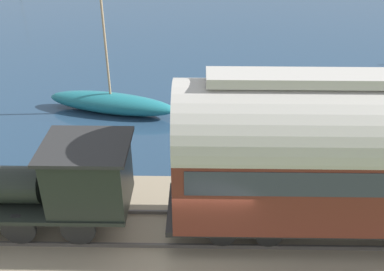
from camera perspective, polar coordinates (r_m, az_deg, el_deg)
The scene contains 6 objects.
ground_plane at distance 13.39m, azimuth 1.28°, elevation -14.16°, with size 200.00×200.00×0.00m, color #607542.
rail_embankment at distance 13.51m, azimuth 1.28°, elevation -12.53°, with size 5.39×56.00×0.50m.
steam_locomotive at distance 13.06m, azimuth -18.61°, elevation -5.63°, with size 2.02×6.54×3.24m.
passenger_coach at distance 12.46m, azimuth 20.64°, elevation -2.02°, with size 2.57×10.14×4.80m.
sailboat_teal at distance 20.52m, azimuth -10.22°, elevation 4.17°, with size 2.49×6.06×7.93m.
rowboat_far_out at distance 19.56m, azimuth 18.10°, elevation 0.83°, with size 0.96×2.83×0.49m.
Camera 1 is at (-9.57, 0.12, 9.36)m, focal length 42.00 mm.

